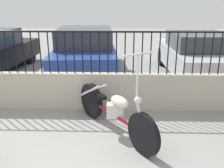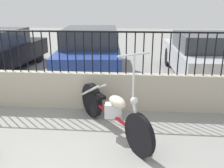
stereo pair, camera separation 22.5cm
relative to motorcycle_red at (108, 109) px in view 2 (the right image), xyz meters
name	(u,v)px [view 2 (the right image)]	position (x,y,z in m)	size (l,w,h in m)	color
low_wall	(73,90)	(-0.84, 0.94, -0.01)	(10.85, 0.18, 0.77)	#B2A893
fence_railing	(71,46)	(-0.84, 0.94, 0.92)	(10.85, 0.04, 0.85)	black
motorcycle_red	(108,109)	(0.00, 0.00, 0.00)	(1.39, 1.90, 1.49)	black
car_blue	(91,50)	(-0.93, 3.86, 0.31)	(2.17, 4.70, 1.41)	black
car_silver	(203,55)	(2.48, 3.60, 0.27)	(1.85, 4.12, 1.31)	black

